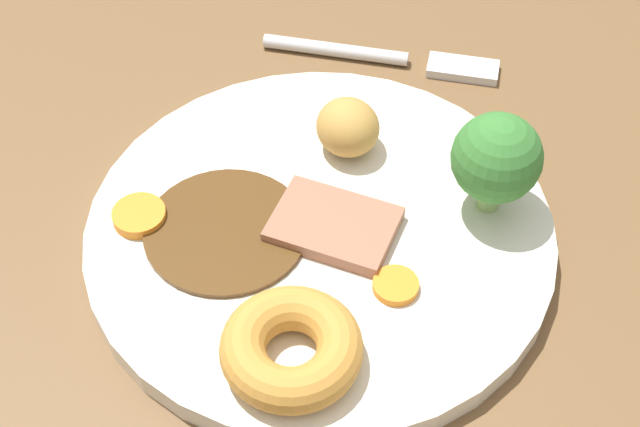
% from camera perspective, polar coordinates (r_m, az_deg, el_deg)
% --- Properties ---
extents(dining_table, '(1.20, 0.84, 0.04)m').
position_cam_1_polar(dining_table, '(0.52, -1.81, -4.38)').
color(dining_table, brown).
rests_on(dining_table, ground).
extents(dinner_plate, '(0.25, 0.25, 0.01)m').
position_cam_1_polar(dinner_plate, '(0.51, 0.00, -1.27)').
color(dinner_plate, silver).
rests_on(dinner_plate, dining_table).
extents(gravy_pool, '(0.09, 0.09, 0.00)m').
position_cam_1_polar(gravy_pool, '(0.50, -5.72, -1.03)').
color(gravy_pool, '#563819').
rests_on(gravy_pool, dinner_plate).
extents(meat_slice_main, '(0.06, 0.07, 0.01)m').
position_cam_1_polar(meat_slice_main, '(0.50, 0.84, -0.73)').
color(meat_slice_main, '#9E664C').
rests_on(meat_slice_main, dinner_plate).
extents(yorkshire_pudding, '(0.07, 0.07, 0.02)m').
position_cam_1_polar(yorkshire_pudding, '(0.44, -1.75, -8.16)').
color(yorkshire_pudding, '#C68938').
rests_on(yorkshire_pudding, dinner_plate).
extents(roast_potato_left, '(0.05, 0.05, 0.03)m').
position_cam_1_polar(roast_potato_left, '(0.53, 1.69, 5.25)').
color(roast_potato_left, '#BC8C42').
rests_on(roast_potato_left, dinner_plate).
extents(carrot_coin_front, '(0.02, 0.02, 0.00)m').
position_cam_1_polar(carrot_coin_front, '(0.47, 4.60, -4.37)').
color(carrot_coin_front, orange).
rests_on(carrot_coin_front, dinner_plate).
extents(carrot_coin_back, '(0.03, 0.03, 0.01)m').
position_cam_1_polar(carrot_coin_back, '(0.51, -10.89, -0.13)').
color(carrot_coin_back, orange).
rests_on(carrot_coin_back, dinner_plate).
extents(broccoli_floret, '(0.05, 0.05, 0.06)m').
position_cam_1_polar(broccoli_floret, '(0.49, 10.64, 3.27)').
color(broccoli_floret, '#8CB766').
rests_on(broccoli_floret, dinner_plate).
extents(fork, '(0.02, 0.15, 0.01)m').
position_cam_1_polar(fork, '(0.62, 4.14, 9.39)').
color(fork, silver).
rests_on(fork, dining_table).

